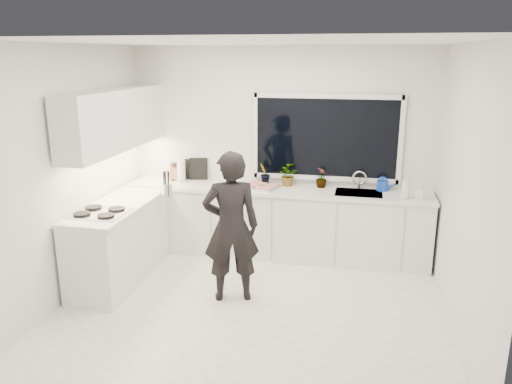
# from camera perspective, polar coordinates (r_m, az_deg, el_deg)

# --- Properties ---
(floor) EXTENTS (4.00, 3.50, 0.02)m
(floor) POSITION_cam_1_polar(r_m,az_deg,el_deg) (5.46, -0.50, -12.97)
(floor) COLOR beige
(floor) RESTS_ON ground
(wall_back) EXTENTS (4.00, 0.02, 2.70)m
(wall_back) POSITION_cam_1_polar(r_m,az_deg,el_deg) (6.64, 2.79, 4.72)
(wall_back) COLOR white
(wall_back) RESTS_ON ground
(wall_left) EXTENTS (0.02, 3.50, 2.70)m
(wall_left) POSITION_cam_1_polar(r_m,az_deg,el_deg) (5.73, -20.57, 1.98)
(wall_left) COLOR white
(wall_left) RESTS_ON ground
(wall_right) EXTENTS (0.02, 3.50, 2.70)m
(wall_right) POSITION_cam_1_polar(r_m,az_deg,el_deg) (4.94, 22.87, -0.31)
(wall_right) COLOR white
(wall_right) RESTS_ON ground
(ceiling) EXTENTS (4.00, 3.50, 0.02)m
(ceiling) POSITION_cam_1_polar(r_m,az_deg,el_deg) (4.80, -0.58, 16.92)
(ceiling) COLOR white
(ceiling) RESTS_ON wall_back
(window) EXTENTS (1.80, 0.02, 1.00)m
(window) POSITION_cam_1_polar(r_m,az_deg,el_deg) (6.51, 8.01, 6.14)
(window) COLOR black
(window) RESTS_ON wall_back
(base_cabinets_back) EXTENTS (3.92, 0.58, 0.88)m
(base_cabinets_back) POSITION_cam_1_polar(r_m,az_deg,el_deg) (6.58, 2.24, -3.59)
(base_cabinets_back) COLOR white
(base_cabinets_back) RESTS_ON floor
(base_cabinets_left) EXTENTS (0.58, 1.60, 0.88)m
(base_cabinets_left) POSITION_cam_1_polar(r_m,az_deg,el_deg) (6.11, -15.31, -5.69)
(base_cabinets_left) COLOR white
(base_cabinets_left) RESTS_ON floor
(countertop_back) EXTENTS (3.94, 0.62, 0.04)m
(countertop_back) POSITION_cam_1_polar(r_m,az_deg,el_deg) (6.44, 2.27, 0.26)
(countertop_back) COLOR silver
(countertop_back) RESTS_ON base_cabinets_back
(countertop_left) EXTENTS (0.62, 1.60, 0.04)m
(countertop_left) POSITION_cam_1_polar(r_m,az_deg,el_deg) (5.96, -15.63, -1.56)
(countertop_left) COLOR silver
(countertop_left) RESTS_ON base_cabinets_left
(upper_cabinets) EXTENTS (0.34, 2.10, 0.70)m
(upper_cabinets) POSITION_cam_1_polar(r_m,az_deg,el_deg) (6.13, -15.77, 7.98)
(upper_cabinets) COLOR white
(upper_cabinets) RESTS_ON wall_left
(sink) EXTENTS (0.58, 0.42, 0.14)m
(sink) POSITION_cam_1_polar(r_m,az_deg,el_deg) (6.37, 11.63, -0.50)
(sink) COLOR silver
(sink) RESTS_ON countertop_back
(faucet) EXTENTS (0.03, 0.03, 0.22)m
(faucet) POSITION_cam_1_polar(r_m,az_deg,el_deg) (6.52, 11.73, 1.32)
(faucet) COLOR silver
(faucet) RESTS_ON countertop_back
(stovetop) EXTENTS (0.56, 0.48, 0.03)m
(stovetop) POSITION_cam_1_polar(r_m,az_deg,el_deg) (5.67, -17.44, -2.22)
(stovetop) COLOR black
(stovetop) RESTS_ON countertop_left
(person) EXTENTS (0.69, 0.56, 1.65)m
(person) POSITION_cam_1_polar(r_m,az_deg,el_deg) (5.30, -2.88, -4.02)
(person) COLOR black
(person) RESTS_ON floor
(pizza_tray) EXTENTS (0.55, 0.46, 0.03)m
(pizza_tray) POSITION_cam_1_polar(r_m,az_deg,el_deg) (6.45, 0.37, 0.62)
(pizza_tray) COLOR silver
(pizza_tray) RESTS_ON countertop_back
(pizza) EXTENTS (0.50, 0.41, 0.01)m
(pizza) POSITION_cam_1_polar(r_m,az_deg,el_deg) (6.44, 0.37, 0.76)
(pizza) COLOR #B32117
(pizza) RESTS_ON pizza_tray
(watering_can) EXTENTS (0.17, 0.17, 0.13)m
(watering_can) POSITION_cam_1_polar(r_m,az_deg,el_deg) (6.50, 14.24, 0.71)
(watering_can) COLOR #1239B1
(watering_can) RESTS_ON countertop_back
(paper_towel_roll) EXTENTS (0.11, 0.11, 0.26)m
(paper_towel_roll) POSITION_cam_1_polar(r_m,az_deg,el_deg) (6.84, -8.54, 2.31)
(paper_towel_roll) COLOR silver
(paper_towel_roll) RESTS_ON countertop_back
(knife_block) EXTENTS (0.15, 0.13, 0.22)m
(knife_block) POSITION_cam_1_polar(r_m,az_deg,el_deg) (6.92, -9.25, 2.26)
(knife_block) COLOR olive
(knife_block) RESTS_ON countertop_back
(utensil_crock) EXTENTS (0.13, 0.13, 0.16)m
(utensil_crock) POSITION_cam_1_polar(r_m,az_deg,el_deg) (6.15, -10.16, 0.25)
(utensil_crock) COLOR #B1B1B6
(utensil_crock) RESTS_ON countertop_left
(picture_frame_large) EXTENTS (0.22, 0.04, 0.28)m
(picture_frame_large) POSITION_cam_1_polar(r_m,az_deg,el_deg) (6.93, -7.28, 2.62)
(picture_frame_large) COLOR black
(picture_frame_large) RESTS_ON countertop_back
(picture_frame_small) EXTENTS (0.25, 0.07, 0.30)m
(picture_frame_small) POSITION_cam_1_polar(r_m,az_deg,el_deg) (6.90, -6.59, 2.67)
(picture_frame_small) COLOR black
(picture_frame_small) RESTS_ON countertop_back
(herb_plants) EXTENTS (0.89, 0.34, 0.28)m
(herb_plants) POSITION_cam_1_polar(r_m,az_deg,el_deg) (6.54, 3.77, 1.92)
(herb_plants) COLOR #26662D
(herb_plants) RESTS_ON countertop_back
(soap_bottles) EXTENTS (0.29, 0.15, 0.29)m
(soap_bottles) POSITION_cam_1_polar(r_m,az_deg,el_deg) (6.21, 17.23, 0.41)
(soap_bottles) COLOR #D8BF66
(soap_bottles) RESTS_ON countertop_back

